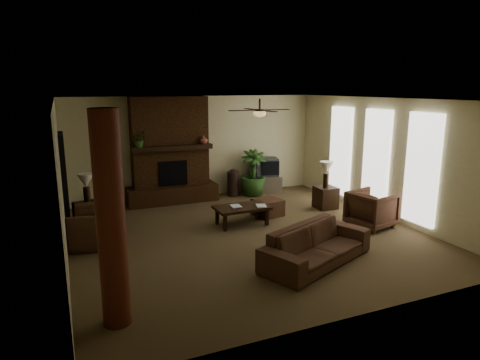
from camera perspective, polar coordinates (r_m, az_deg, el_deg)
name	(u,v)px	position (r m, az deg, el deg)	size (l,w,h in m)	color
room_shell	(248,170)	(8.53, 1.06, 1.43)	(7.00, 7.00, 7.00)	brown
fireplace	(171,159)	(11.33, -9.38, 2.78)	(2.40, 0.70, 2.80)	#4A2A13
windows	(376,159)	(10.56, 17.94, 2.70)	(0.08, 3.65, 2.35)	white
log_column	(111,222)	(5.51, -17.11, -5.40)	(0.36, 0.36, 2.80)	maroon
doorway	(65,183)	(9.64, -22.65, -0.37)	(0.10, 1.00, 2.10)	black
ceiling_fan	(260,112)	(8.83, 2.68, 9.19)	(1.35, 1.35, 0.37)	#2F2014
sofa	(317,239)	(7.54, 10.37, -7.87)	(2.26, 0.66, 0.88)	#4D3121
armchair_left	(97,220)	(8.74, -18.79, -5.19)	(1.10, 0.72, 0.96)	#4D3121
armchair_right	(372,207)	(9.72, 17.43, -3.56)	(0.87, 0.81, 0.89)	#4D3121
coffee_table	(242,209)	(9.43, 0.26, -3.92)	(1.20, 0.70, 0.43)	black
ottoman	(268,207)	(10.18, 3.77, -3.71)	(0.60, 0.60, 0.40)	#4D3121
tv_stand	(267,184)	(12.42, 3.73, -0.49)	(0.85, 0.50, 0.50)	silver
tv	(266,167)	(12.28, 3.58, 1.80)	(0.76, 0.67, 0.52)	#3A3A3D
floor_vase	(233,181)	(11.94, -0.93, -0.10)	(0.34, 0.34, 0.77)	#2F1E1A
floor_plant	(253,183)	(11.99, 1.81, -0.38)	(0.73, 1.30, 0.73)	#2E5221
side_table_left	(87,215)	(9.91, -20.00, -4.46)	(0.50, 0.50, 0.55)	black
lamp_left	(86,183)	(9.74, -20.15, -0.34)	(0.43, 0.43, 0.65)	#2F2014
side_table_right	(326,198)	(10.96, 11.52, -2.35)	(0.50, 0.50, 0.55)	black
lamp_right	(326,169)	(10.84, 11.63, 1.42)	(0.43, 0.43, 0.65)	#2F2014
mantel_plant	(139,141)	(10.80, -13.46, 5.18)	(0.38, 0.42, 0.33)	#2E5221
mantel_vase	(204,140)	(11.21, -4.96, 5.46)	(0.22, 0.23, 0.22)	brown
book_a	(231,201)	(9.30, -1.21, -2.85)	(0.22, 0.03, 0.29)	#999999
book_b	(257,200)	(9.36, 2.25, -2.75)	(0.21, 0.02, 0.29)	#999999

